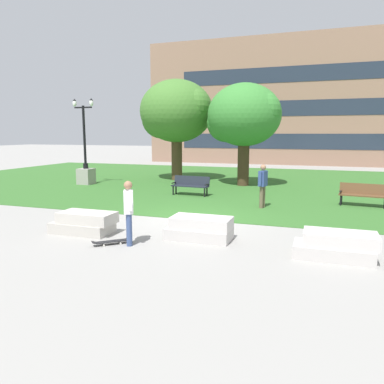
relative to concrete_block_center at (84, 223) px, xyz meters
The scene contains 14 objects.
ground_plane 3.57m from the concrete_block_center, 47.80° to the left, with size 140.00×140.00×0.00m, color gray.
grass_lawn 12.86m from the concrete_block_center, 79.29° to the left, with size 40.00×20.00×0.02m, color #336628.
concrete_block_center is the anchor object (origin of this frame).
concrete_block_left 3.47m from the concrete_block_center, ahead, with size 1.80×0.90×0.64m.
concrete_block_right 6.96m from the concrete_block_center, ahead, with size 1.87×0.90×0.64m.
person_skateboarder 2.04m from the concrete_block_center, 18.88° to the right, with size 0.48×0.56×1.71m.
skateboard 1.57m from the concrete_block_center, 29.20° to the right, with size 0.88×0.84×0.14m.
park_bench_near_right 7.49m from the concrete_block_center, 84.26° to the left, with size 1.83×0.64×0.90m.
park_bench_far_left 10.87m from the concrete_block_center, 40.96° to the left, with size 1.85×0.76×0.90m.
lamp_post_left 11.15m from the concrete_block_center, 124.30° to the left, with size 1.32×0.80×4.85m.
tree_far_right 13.57m from the concrete_block_center, 99.27° to the left, with size 4.73×4.50×6.18m.
tree_near_right 12.38m from the concrete_block_center, 78.40° to the left, with size 4.24×4.04×5.63m.
person_bystander_near_lawn 7.07m from the concrete_block_center, 51.03° to the left, with size 0.33×0.63×1.71m.
building_facade_distant 28.02m from the concrete_block_center, 81.08° to the left, with size 28.95×1.03×11.80m.
Camera 1 is at (4.12, -11.79, 2.92)m, focal length 35.00 mm.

